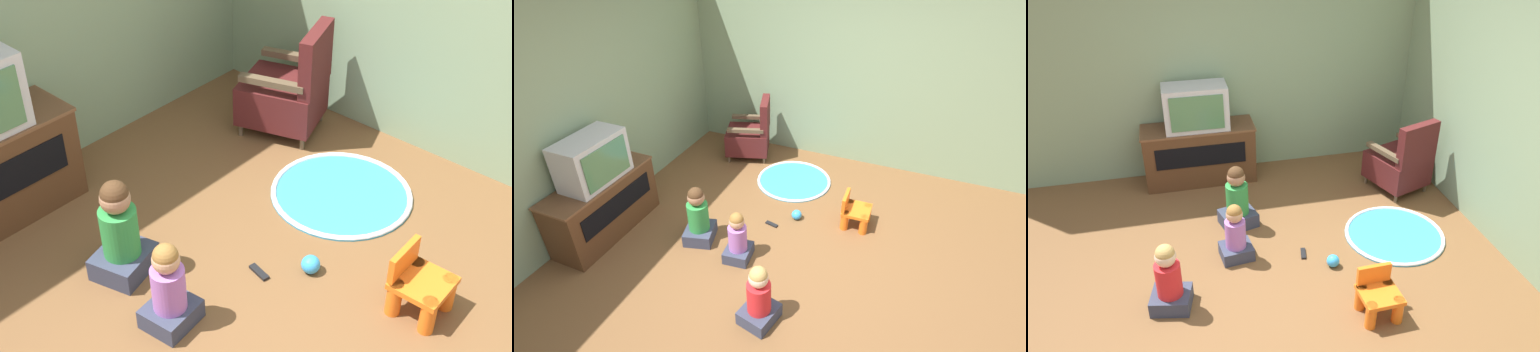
{
  "view_description": "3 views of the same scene",
  "coord_description": "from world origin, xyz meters",
  "views": [
    {
      "loc": [
        -2.0,
        -1.57,
        3.03
      ],
      "look_at": [
        0.37,
        0.51,
        0.7
      ],
      "focal_mm": 50.0,
      "sensor_mm": 36.0,
      "label": 1
    },
    {
      "loc": [
        -2.92,
        -0.9,
        2.95
      ],
      "look_at": [
        0.1,
        0.39,
        0.84
      ],
      "focal_mm": 28.0,
      "sensor_mm": 36.0,
      "label": 2
    },
    {
      "loc": [
        -0.69,
        -3.09,
        2.96
      ],
      "look_at": [
        0.18,
        0.51,
        0.85
      ],
      "focal_mm": 35.0,
      "sensor_mm": 36.0,
      "label": 3
    }
  ],
  "objects": [
    {
      "name": "child_watching_center",
      "position": [
        -0.26,
        0.59,
        0.25
      ],
      "size": [
        0.32,
        0.28,
        0.57
      ],
      "rotation": [
        0.0,
        0.0,
        0.12
      ],
      "color": "#33384C",
      "rests_on": "ground_plane"
    },
    {
      "name": "yellow_kid_chair",
      "position": [
        0.73,
        -0.38,
        0.17
      ],
      "size": [
        0.32,
        0.31,
        0.39
      ],
      "rotation": [
        0.0,
        0.0,
        0.03
      ],
      "color": "orange",
      "rests_on": "ground_plane"
    },
    {
      "name": "child_watching_right",
      "position": [
        -0.16,
        1.1,
        0.29
      ],
      "size": [
        0.41,
        0.38,
        0.67
      ],
      "rotation": [
        0.0,
        0.0,
        0.27
      ],
      "color": "#33384C",
      "rests_on": "ground_plane"
    },
    {
      "name": "play_mat",
      "position": [
        1.31,
        0.56,
        0.01
      ],
      "size": [
        0.98,
        0.98,
        0.04
      ],
      "color": "teal",
      "rests_on": "ground_plane"
    },
    {
      "name": "ground_plane",
      "position": [
        0.0,
        0.0,
        0.0
      ],
      "size": [
        30.0,
        30.0,
        0.0
      ],
      "primitive_type": "plane",
      "color": "brown"
    },
    {
      "name": "remote_control",
      "position": [
        0.35,
        0.47,
        0.01
      ],
      "size": [
        0.07,
        0.16,
        0.02
      ],
      "rotation": [
        0.0,
        0.0,
        1.36
      ],
      "color": "black",
      "rests_on": "ground_plane"
    },
    {
      "name": "black_armchair",
      "position": [
        1.72,
        1.38,
        0.34
      ],
      "size": [
        0.69,
        0.73,
        0.88
      ],
      "rotation": [
        0.0,
        0.0,
        3.47
      ],
      "color": "brown",
      "rests_on": "ground_plane"
    },
    {
      "name": "toy_ball",
      "position": [
        0.57,
        0.25,
        0.06
      ],
      "size": [
        0.12,
        0.12,
        0.12
      ],
      "color": "#3399E5",
      "rests_on": "ground_plane"
    }
  ]
}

